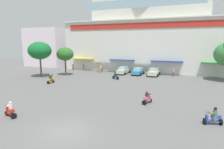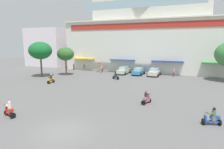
{
  "view_description": "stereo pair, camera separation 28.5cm",
  "coord_description": "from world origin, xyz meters",
  "px_view_note": "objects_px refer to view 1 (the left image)",
  "views": [
    {
      "loc": [
        8.01,
        -11.2,
        6.66
      ],
      "look_at": [
        -2.44,
        16.84,
        1.6
      ],
      "focal_mm": 30.04,
      "sensor_mm": 36.0,
      "label": 1
    },
    {
      "loc": [
        8.28,
        -11.1,
        6.66
      ],
      "look_at": [
        -2.44,
        16.84,
        1.6
      ],
      "focal_mm": 30.04,
      "sensor_mm": 36.0,
      "label": 2
    }
  ],
  "objects_px": {
    "parked_car_0": "(123,70)",
    "pedestrian_1": "(102,68)",
    "pedestrian_2": "(101,69)",
    "scooter_rider_3": "(147,98)",
    "scooter_rider_0": "(10,111)",
    "parked_car_1": "(138,71)",
    "scooter_rider_4": "(213,117)",
    "pedestrian_3": "(173,72)",
    "scooter_rider_2": "(51,79)",
    "pedestrian_0": "(84,67)",
    "balloon_vendor_cart": "(98,68)",
    "parked_car_2": "(154,72)",
    "scooter_rider_1": "(116,76)",
    "pedestrian_4": "(73,66)",
    "plaza_tree_2": "(65,54)",
    "plaza_tree_0": "(40,51)"
  },
  "relations": [
    {
      "from": "plaza_tree_0",
      "to": "balloon_vendor_cart",
      "type": "height_order",
      "value": "plaza_tree_0"
    },
    {
      "from": "scooter_rider_4",
      "to": "pedestrian_4",
      "type": "relative_size",
      "value": 0.92
    },
    {
      "from": "parked_car_1",
      "to": "pedestrian_0",
      "type": "xyz_separation_m",
      "value": [
        -13.9,
        1.69,
        0.19
      ]
    },
    {
      "from": "plaza_tree_2",
      "to": "scooter_rider_4",
      "type": "xyz_separation_m",
      "value": [
        25.13,
        -16.08,
        -3.79
      ]
    },
    {
      "from": "plaza_tree_0",
      "to": "pedestrian_0",
      "type": "distance_m",
      "value": 12.2
    },
    {
      "from": "pedestrian_2",
      "to": "scooter_rider_3",
      "type": "bearing_deg",
      "value": -53.12
    },
    {
      "from": "scooter_rider_2",
      "to": "pedestrian_0",
      "type": "height_order",
      "value": "pedestrian_0"
    },
    {
      "from": "pedestrian_1",
      "to": "pedestrian_4",
      "type": "height_order",
      "value": "pedestrian_4"
    },
    {
      "from": "parked_car_0",
      "to": "pedestrian_3",
      "type": "relative_size",
      "value": 2.74
    },
    {
      "from": "scooter_rider_3",
      "to": "plaza_tree_2",
      "type": "bearing_deg",
      "value": 146.54
    },
    {
      "from": "plaza_tree_2",
      "to": "scooter_rider_0",
      "type": "distance_m",
      "value": 22.58
    },
    {
      "from": "plaza_tree_0",
      "to": "pedestrian_3",
      "type": "height_order",
      "value": "plaza_tree_0"
    },
    {
      "from": "pedestrian_2",
      "to": "balloon_vendor_cart",
      "type": "xyz_separation_m",
      "value": [
        -1.1,
        1.07,
        0.01
      ]
    },
    {
      "from": "scooter_rider_2",
      "to": "balloon_vendor_cart",
      "type": "distance_m",
      "value": 14.2
    },
    {
      "from": "parked_car_1",
      "to": "scooter_rider_4",
      "type": "bearing_deg",
      "value": -62.91
    },
    {
      "from": "scooter_rider_0",
      "to": "scooter_rider_4",
      "type": "distance_m",
      "value": 17.58
    },
    {
      "from": "parked_car_0",
      "to": "pedestrian_0",
      "type": "height_order",
      "value": "pedestrian_0"
    },
    {
      "from": "plaza_tree_0",
      "to": "pedestrian_2",
      "type": "relative_size",
      "value": 3.99
    },
    {
      "from": "parked_car_2",
      "to": "scooter_rider_1",
      "type": "xyz_separation_m",
      "value": [
        -6.12,
        -6.06,
        -0.2
      ]
    },
    {
      "from": "scooter_rider_4",
      "to": "pedestrian_1",
      "type": "xyz_separation_m",
      "value": [
        -20.05,
        23.31,
        0.33
      ]
    },
    {
      "from": "scooter_rider_2",
      "to": "pedestrian_1",
      "type": "bearing_deg",
      "value": 78.77
    },
    {
      "from": "pedestrian_0",
      "to": "plaza_tree_2",
      "type": "bearing_deg",
      "value": -90.02
    },
    {
      "from": "scooter_rider_0",
      "to": "scooter_rider_2",
      "type": "xyz_separation_m",
      "value": [
        -6.03,
        13.17,
        0.02
      ]
    },
    {
      "from": "plaza_tree_2",
      "to": "scooter_rider_0",
      "type": "height_order",
      "value": "plaza_tree_2"
    },
    {
      "from": "plaza_tree_0",
      "to": "scooter_rider_1",
      "type": "xyz_separation_m",
      "value": [
        14.49,
        3.02,
        -4.59
      ]
    },
    {
      "from": "pedestrian_2",
      "to": "pedestrian_4",
      "type": "height_order",
      "value": "pedestrian_2"
    },
    {
      "from": "plaza_tree_2",
      "to": "parked_car_2",
      "type": "relative_size",
      "value": 1.4
    },
    {
      "from": "pedestrian_3",
      "to": "pedestrian_1",
      "type": "bearing_deg",
      "value": 177.56
    },
    {
      "from": "parked_car_0",
      "to": "parked_car_1",
      "type": "relative_size",
      "value": 1.1
    },
    {
      "from": "parked_car_1",
      "to": "pedestrian_4",
      "type": "xyz_separation_m",
      "value": [
        -16.53,
        1.08,
        0.2
      ]
    },
    {
      "from": "plaza_tree_2",
      "to": "parked_car_1",
      "type": "xyz_separation_m",
      "value": [
        13.91,
        5.86,
        -3.65
      ]
    },
    {
      "from": "pedestrian_0",
      "to": "parked_car_2",
      "type": "bearing_deg",
      "value": -6.09
    },
    {
      "from": "plaza_tree_2",
      "to": "pedestrian_0",
      "type": "relative_size",
      "value": 3.56
    },
    {
      "from": "parked_car_1",
      "to": "balloon_vendor_cart",
      "type": "distance_m",
      "value": 9.45
    },
    {
      "from": "plaza_tree_2",
      "to": "parked_car_2",
      "type": "height_order",
      "value": "plaza_tree_2"
    },
    {
      "from": "scooter_rider_0",
      "to": "pedestrian_1",
      "type": "distance_m",
      "value": 28.12
    },
    {
      "from": "scooter_rider_0",
      "to": "parked_car_0",
      "type": "bearing_deg",
      "value": 84.57
    },
    {
      "from": "scooter_rider_4",
      "to": "pedestrian_0",
      "type": "distance_m",
      "value": 34.49
    },
    {
      "from": "scooter_rider_3",
      "to": "balloon_vendor_cart",
      "type": "relative_size",
      "value": 0.6
    },
    {
      "from": "scooter_rider_0",
      "to": "balloon_vendor_cart",
      "type": "height_order",
      "value": "balloon_vendor_cart"
    },
    {
      "from": "parked_car_1",
      "to": "pedestrian_3",
      "type": "xyz_separation_m",
      "value": [
        7.09,
        0.7,
        0.17
      ]
    },
    {
      "from": "parked_car_0",
      "to": "scooter_rider_4",
      "type": "xyz_separation_m",
      "value": [
        14.43,
        -21.95,
        -0.16
      ]
    },
    {
      "from": "plaza_tree_2",
      "to": "pedestrian_2",
      "type": "bearing_deg",
      "value": 44.07
    },
    {
      "from": "pedestrian_1",
      "to": "balloon_vendor_cart",
      "type": "height_order",
      "value": "balloon_vendor_cart"
    },
    {
      "from": "pedestrian_4",
      "to": "scooter_rider_1",
      "type": "bearing_deg",
      "value": -28.02
    },
    {
      "from": "pedestrian_3",
      "to": "scooter_rider_3",
      "type": "bearing_deg",
      "value": -95.74
    },
    {
      "from": "scooter_rider_0",
      "to": "scooter_rider_2",
      "type": "distance_m",
      "value": 14.49
    },
    {
      "from": "pedestrian_1",
      "to": "pedestrian_3",
      "type": "bearing_deg",
      "value": -2.44
    },
    {
      "from": "parked_car_1",
      "to": "scooter_rider_3",
      "type": "relative_size",
      "value": 2.71
    },
    {
      "from": "parked_car_0",
      "to": "pedestrian_1",
      "type": "distance_m",
      "value": 5.79
    }
  ]
}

